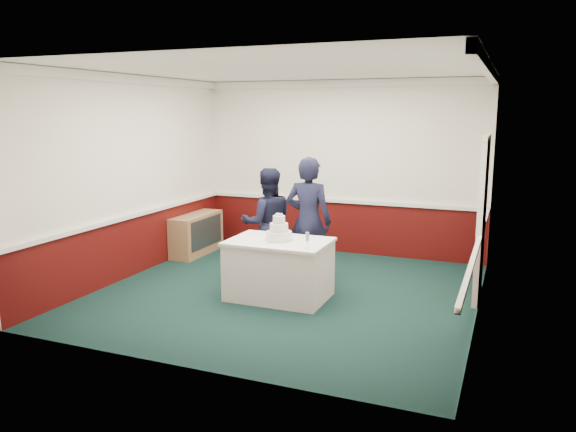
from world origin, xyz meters
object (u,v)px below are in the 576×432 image
at_px(cake_table, 279,269).
at_px(person_man, 268,223).
at_px(sideboard, 197,234).
at_px(cake_knife, 271,243).
at_px(wedding_cake, 279,232).
at_px(person_woman, 308,221).
at_px(champagne_flute, 307,238).

distance_m(cake_table, person_man, 1.10).
height_order(sideboard, cake_knife, cake_knife).
relative_size(sideboard, cake_knife, 5.45).
xyz_separation_m(wedding_cake, cake_knife, (-0.03, -0.20, -0.11)).
distance_m(cake_table, person_woman, 0.93).
height_order(person_man, person_woman, person_woman).
relative_size(champagne_flute, person_woman, 0.11).
height_order(wedding_cake, champagne_flute, wedding_cake).
relative_size(cake_table, champagne_flute, 6.44).
distance_m(sideboard, cake_knife, 2.94).
xyz_separation_m(cake_table, person_man, (-0.55, 0.85, 0.42)).
height_order(sideboard, cake_table, cake_table).
height_order(wedding_cake, person_man, person_man).
distance_m(person_man, person_woman, 0.70).
height_order(champagne_flute, person_man, person_man).
relative_size(wedding_cake, cake_knife, 1.65).
bearing_deg(sideboard, person_man, -24.84).
bearing_deg(cake_knife, wedding_cake, 94.14).
xyz_separation_m(sideboard, cake_knife, (2.24, -1.85, 0.44)).
relative_size(cake_table, person_man, 0.80).
bearing_deg(wedding_cake, champagne_flute, -29.25).
bearing_deg(champagne_flute, cake_table, 150.75).
xyz_separation_m(champagne_flute, person_woman, (-0.36, 1.04, -0.01)).
bearing_deg(person_man, champagne_flute, 101.09).
xyz_separation_m(wedding_cake, person_woman, (0.14, 0.76, 0.02)).
distance_m(wedding_cake, cake_knife, 0.23).
distance_m(champagne_flute, person_woman, 1.10).
bearing_deg(person_man, person_woman, 140.19).
xyz_separation_m(cake_table, cake_knife, (-0.03, -0.20, 0.39)).
bearing_deg(cake_table, sideboard, 143.95).
relative_size(sideboard, wedding_cake, 3.30).
bearing_deg(cake_table, wedding_cake, 90.00).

